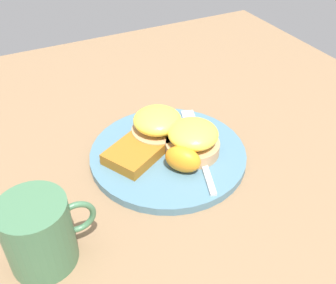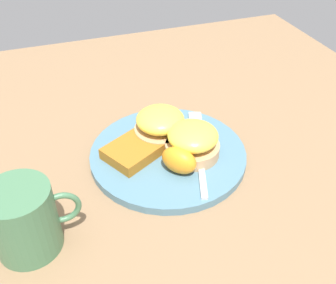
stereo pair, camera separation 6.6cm
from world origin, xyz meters
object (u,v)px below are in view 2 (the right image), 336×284
(sandwich_benedict_left, at_px, (193,141))
(sandwich_benedict_right, at_px, (162,125))
(hashbrown_patty, at_px, (139,147))
(cup, at_px, (25,220))
(fork, at_px, (198,144))
(orange_wedge, at_px, (179,160))

(sandwich_benedict_left, distance_m, sandwich_benedict_right, 0.07)
(hashbrown_patty, bearing_deg, cup, -145.87)
(sandwich_benedict_right, distance_m, fork, 0.07)
(cup, bearing_deg, sandwich_benedict_left, 18.66)
(sandwich_benedict_left, xyz_separation_m, fork, (0.02, 0.02, -0.03))
(sandwich_benedict_left, relative_size, hashbrown_patty, 0.78)
(sandwich_benedict_left, distance_m, hashbrown_patty, 0.09)
(sandwich_benedict_right, height_order, orange_wedge, sandwich_benedict_right)
(fork, bearing_deg, sandwich_benedict_right, 139.69)
(hashbrown_patty, bearing_deg, sandwich_benedict_right, 26.76)
(hashbrown_patty, distance_m, orange_wedge, 0.08)
(hashbrown_patty, xyz_separation_m, orange_wedge, (0.05, -0.07, 0.01))
(hashbrown_patty, distance_m, cup, 0.23)
(hashbrown_patty, height_order, fork, hashbrown_patty)
(hashbrown_patty, bearing_deg, fork, -10.18)
(hashbrown_patty, xyz_separation_m, fork, (0.10, -0.02, -0.01))
(sandwich_benedict_left, distance_m, orange_wedge, 0.05)
(sandwich_benedict_right, height_order, hashbrown_patty, sandwich_benedict_right)
(orange_wedge, bearing_deg, hashbrown_patty, 124.03)
(sandwich_benedict_left, relative_size, fork, 0.41)
(sandwich_benedict_left, height_order, orange_wedge, sandwich_benedict_left)
(sandwich_benedict_left, bearing_deg, orange_wedge, -138.70)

